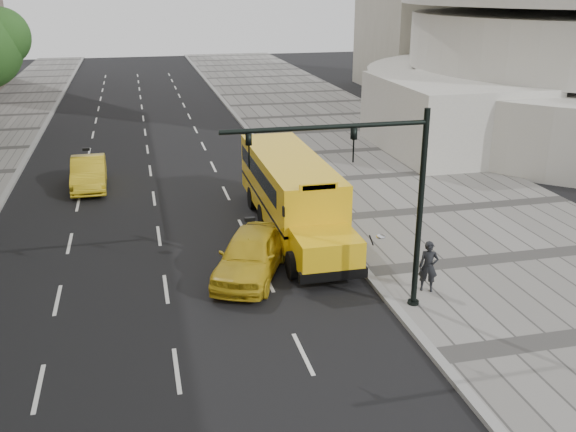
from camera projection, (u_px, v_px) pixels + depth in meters
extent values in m
plane|color=black|center=(183.00, 234.00, 26.52)|extent=(140.00, 140.00, 0.00)
cube|color=gray|center=(449.00, 210.00, 29.11)|extent=(12.00, 140.00, 0.15)
cube|color=gray|center=(323.00, 220.00, 27.80)|extent=(0.30, 140.00, 0.15)
cube|color=silver|center=(452.00, 116.00, 38.62)|extent=(8.00, 10.00, 4.40)
sphere|color=#24511B|center=(1.00, 37.00, 39.43)|extent=(3.57, 3.57, 3.57)
cube|color=yellow|center=(289.00, 185.00, 26.90)|extent=(2.50, 9.00, 2.45)
cube|color=yellow|center=(326.00, 250.00, 22.11)|extent=(2.20, 2.00, 1.10)
cube|color=black|center=(333.00, 275.00, 21.49)|extent=(2.38, 0.25, 0.35)
cube|color=black|center=(289.00, 197.00, 27.08)|extent=(2.52, 9.00, 0.12)
cube|color=black|center=(318.00, 208.00, 22.68)|extent=(2.05, 0.10, 0.90)
cube|color=black|center=(286.00, 171.00, 27.20)|extent=(2.52, 7.50, 0.70)
cube|color=yellow|center=(319.00, 187.00, 22.40)|extent=(1.40, 0.12, 0.28)
ellipsoid|color=silver|center=(384.00, 239.00, 20.89)|extent=(0.32, 0.32, 0.14)
cylinder|color=black|center=(374.00, 243.00, 21.10)|extent=(0.36, 0.47, 0.58)
cylinder|color=black|center=(292.00, 265.00, 22.34)|extent=(0.30, 1.00, 1.00)
cylinder|color=black|center=(354.00, 259.00, 22.83)|extent=(0.30, 1.00, 1.00)
cylinder|color=black|center=(263.00, 216.00, 27.09)|extent=(0.30, 1.00, 1.00)
cylinder|color=black|center=(314.00, 212.00, 27.59)|extent=(0.30, 1.00, 1.00)
cylinder|color=black|center=(252.00, 198.00, 29.38)|extent=(0.30, 1.00, 1.00)
cylinder|color=black|center=(300.00, 194.00, 29.87)|extent=(0.30, 1.00, 1.00)
imported|color=gold|center=(251.00, 254.00, 22.43)|extent=(3.76, 5.22, 1.65)
imported|color=gold|center=(89.00, 173.00, 32.22)|extent=(1.76, 4.75, 1.55)
imported|color=black|center=(428.00, 266.00, 21.02)|extent=(0.74, 0.63, 1.72)
cylinder|color=black|center=(420.00, 214.00, 19.37)|extent=(0.18, 0.18, 6.40)
cylinder|color=black|center=(413.00, 304.00, 20.43)|extent=(0.36, 0.36, 0.25)
cylinder|color=black|center=(327.00, 127.00, 17.76)|extent=(6.00, 0.14, 0.14)
imported|color=black|center=(353.00, 145.00, 18.13)|extent=(0.16, 0.20, 1.00)
imported|color=black|center=(249.00, 151.00, 17.47)|extent=(0.16, 0.20, 1.00)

